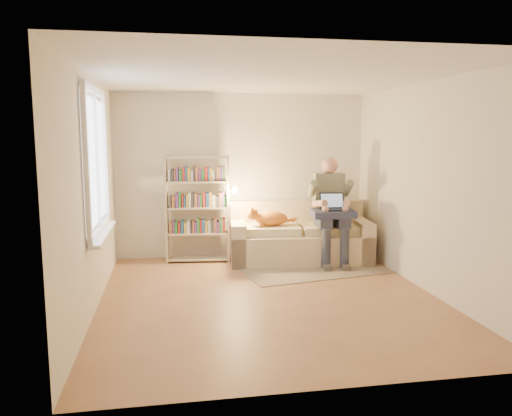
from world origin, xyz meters
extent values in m
plane|color=#8A5F3F|center=(0.00, 0.00, 0.00)|extent=(4.50, 4.50, 0.00)
cube|color=white|center=(0.00, 0.00, 2.60)|extent=(4.00, 4.50, 0.02)
cube|color=silver|center=(-2.00, 0.00, 1.30)|extent=(0.02, 4.50, 2.60)
cube|color=silver|center=(2.00, 0.00, 1.30)|extent=(0.02, 4.50, 2.60)
cube|color=silver|center=(0.00, 2.25, 1.30)|extent=(4.00, 0.02, 2.60)
cube|color=silver|center=(0.00, -2.25, 1.30)|extent=(4.00, 0.02, 2.60)
plane|color=white|center=(-1.97, 0.20, 1.65)|extent=(0.00, 1.50, 1.50)
cube|color=white|center=(-1.96, 0.20, 2.44)|extent=(0.05, 1.50, 0.08)
cube|color=white|center=(-1.96, 0.20, 0.86)|extent=(0.05, 1.50, 0.08)
cube|color=white|center=(-1.96, 0.20, 1.65)|extent=(0.04, 0.05, 1.50)
cube|color=white|center=(-1.92, 0.20, 0.81)|extent=(0.12, 1.52, 0.04)
cube|color=beige|center=(0.82, 1.67, 0.22)|extent=(2.22, 1.17, 0.45)
cube|color=beige|center=(0.86, 2.04, 0.68)|extent=(2.14, 0.43, 0.46)
cube|color=beige|center=(-0.14, 1.77, 0.32)|extent=(0.31, 0.98, 0.64)
cube|color=beige|center=(1.77, 1.57, 0.32)|extent=(0.31, 0.98, 0.64)
cube|color=beige|center=(0.33, 1.66, 0.51)|extent=(0.97, 0.73, 0.13)
cube|color=beige|center=(1.29, 1.57, 0.51)|extent=(0.97, 0.73, 0.13)
cube|color=slate|center=(1.27, 1.66, 1.05)|extent=(0.48, 0.29, 0.62)
sphere|color=tan|center=(1.27, 1.64, 1.48)|extent=(0.25, 0.25, 0.25)
cube|color=#323646|center=(1.10, 1.38, 0.68)|extent=(0.23, 0.53, 0.19)
cube|color=#323646|center=(1.37, 1.35, 0.68)|extent=(0.23, 0.53, 0.19)
cylinder|color=#323646|center=(1.08, 1.13, 0.30)|extent=(0.13, 0.13, 0.60)
cylinder|color=#323646|center=(1.35, 1.11, 0.30)|extent=(0.13, 0.13, 0.60)
ellipsoid|color=orange|center=(0.33, 1.63, 0.69)|extent=(0.53, 0.31, 0.22)
sphere|color=orange|center=(0.04, 1.62, 0.76)|extent=(0.18, 0.18, 0.18)
cylinder|color=orange|center=(0.60, 1.66, 0.64)|extent=(0.25, 0.07, 0.07)
cube|color=#292F49|center=(1.30, 1.33, 0.79)|extent=(0.67, 0.57, 0.10)
cube|color=black|center=(1.29, 1.29, 0.85)|extent=(0.38, 0.29, 0.02)
cube|color=black|center=(1.30, 1.42, 0.97)|extent=(0.37, 0.15, 0.23)
plane|color=#8CA5CC|center=(1.30, 1.42, 0.97)|extent=(0.34, 0.16, 0.30)
cube|color=#B9AB8C|center=(-1.21, 1.95, 0.82)|extent=(0.06, 0.25, 1.64)
cube|color=#B9AB8C|center=(-0.28, 1.85, 0.82)|extent=(0.06, 0.25, 1.64)
cube|color=#B9AB8C|center=(-0.74, 1.90, 0.04)|extent=(1.00, 0.35, 0.03)
cube|color=#B9AB8C|center=(-0.74, 1.90, 0.44)|extent=(1.00, 0.35, 0.03)
cube|color=#B9AB8C|center=(-0.74, 1.90, 0.84)|extent=(1.00, 0.35, 0.03)
cube|color=#B9AB8C|center=(-0.74, 1.90, 1.24)|extent=(1.00, 0.35, 0.03)
cube|color=#B9AB8C|center=(-0.74, 1.90, 1.61)|extent=(1.00, 0.35, 0.03)
cube|color=#267233|center=(-0.74, 1.90, 0.55)|extent=(0.85, 0.28, 0.20)
cube|color=#B2261E|center=(-0.74, 1.90, 0.95)|extent=(0.85, 0.28, 0.20)
cube|color=#1E4C8C|center=(-0.74, 1.90, 1.35)|extent=(0.85, 0.28, 0.20)
cylinder|color=white|center=(-0.35, 1.86, 0.87)|extent=(0.09, 0.09, 0.04)
cone|color=white|center=(-0.22, 1.74, 1.12)|extent=(0.12, 0.14, 0.14)
cube|color=gray|center=(0.87, 1.17, 0.01)|extent=(2.22, 1.56, 0.01)
camera|label=1|loc=(-1.14, -5.70, 1.94)|focal=35.00mm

